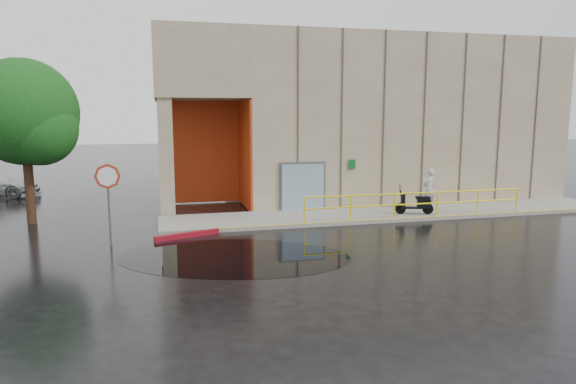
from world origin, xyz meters
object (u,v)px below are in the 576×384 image
(person, at_px, (429,189))
(tree_near, at_px, (28,116))
(stop_sign, at_px, (108,187))
(scooter, at_px, (415,198))
(red_curb, at_px, (187,235))

(person, distance_m, tree_near, 16.86)
(person, xyz_separation_m, stop_sign, (-13.23, -2.91, 0.95))
(person, xyz_separation_m, scooter, (-1.19, -0.98, -0.19))
(scooter, xyz_separation_m, red_curb, (-9.52, -1.26, -0.77))
(scooter, height_order, red_curb, scooter)
(scooter, distance_m, red_curb, 9.63)
(stop_sign, xyz_separation_m, red_curb, (2.52, 0.67, -1.91))
(red_curb, xyz_separation_m, tree_near, (-5.77, 3.80, 4.16))
(scooter, bearing_deg, person, 58.03)
(person, relative_size, red_curb, 0.75)
(red_curb, bearing_deg, person, 11.82)
(person, relative_size, tree_near, 0.28)
(stop_sign, xyz_separation_m, tree_near, (-3.25, 4.47, 2.25))
(stop_sign, bearing_deg, scooter, 31.30)
(scooter, height_order, stop_sign, stop_sign)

